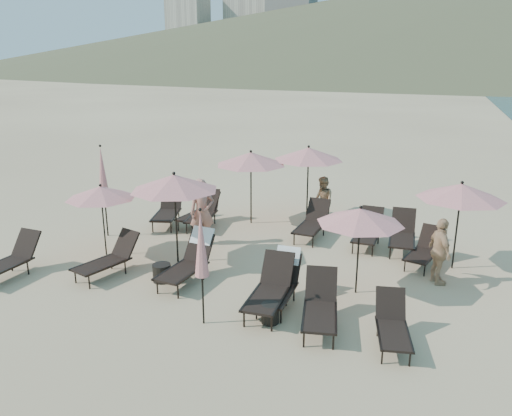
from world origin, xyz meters
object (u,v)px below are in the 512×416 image
(lounger_3, at_px, (270,288))
(umbrella_closed_1, at_px, (102,173))
(umbrella_open_4, at_px, (308,154))
(beachgoer_c, at_px, (440,252))
(lounger_11, at_px, (402,233))
(lounger_1, at_px, (109,257))
(lounger_10, at_px, (368,230))
(side_table_1, at_px, (270,313))
(umbrella_open_5, at_px, (461,191))
(lounger_12, at_px, (320,305))
(lounger_0, at_px, (9,259))
(umbrella_closed_0, at_px, (201,245))
(beachgoer_b, at_px, (323,201))
(side_table_0, at_px, (162,273))
(lounger_2, at_px, (189,259))
(umbrella_open_2, at_px, (360,216))
(lounger_7, at_px, (203,211))
(umbrella_open_0, at_px, (101,192))
(lounger_8, at_px, (200,211))
(umbrella_open_3, at_px, (251,159))
(lounger_13, at_px, (425,249))
(lounger_4, at_px, (281,281))
(umbrella_open_1, at_px, (174,183))
(lounger_9, at_px, (312,222))
(lounger_6, at_px, (168,207))
(beachgoer_a, at_px, (202,212))
(lounger_5, at_px, (393,324))

(lounger_3, xyz_separation_m, umbrella_closed_1, (-6.11, 2.75, 1.45))
(umbrella_open_4, relative_size, beachgoer_c, 1.53)
(lounger_11, bearing_deg, lounger_1, -150.36)
(lounger_10, bearing_deg, side_table_1, -101.86)
(umbrella_open_5, relative_size, beachgoer_c, 1.42)
(lounger_10, xyz_separation_m, lounger_12, (-0.26, -4.92, 0.00))
(lounger_0, relative_size, umbrella_closed_0, 0.73)
(lounger_3, height_order, beachgoer_b, beachgoer_b)
(side_table_0, bearing_deg, lounger_12, -11.07)
(lounger_2, distance_m, lounger_10, 5.34)
(side_table_1, bearing_deg, umbrella_open_2, 54.43)
(lounger_7, bearing_deg, umbrella_open_0, -123.16)
(lounger_2, distance_m, lounger_8, 4.24)
(lounger_2, height_order, umbrella_open_3, umbrella_open_3)
(lounger_8, height_order, umbrella_open_2, umbrella_open_2)
(lounger_12, bearing_deg, beachgoer_c, 42.05)
(lounger_10, bearing_deg, umbrella_open_2, -85.08)
(side_table_1, bearing_deg, umbrella_open_4, 98.55)
(lounger_13, bearing_deg, umbrella_closed_1, -158.94)
(lounger_3, bearing_deg, side_table_0, 168.78)
(lounger_4, height_order, umbrella_open_0, umbrella_open_0)
(umbrella_closed_1, bearing_deg, umbrella_open_1, -19.87)
(lounger_8, xyz_separation_m, lounger_9, (3.68, 0.09, 0.02))
(lounger_6, xyz_separation_m, lounger_7, (1.19, 0.12, -0.07))
(lounger_2, relative_size, lounger_6, 0.95)
(lounger_0, bearing_deg, lounger_10, 36.25)
(lounger_0, bearing_deg, umbrella_open_4, 54.90)
(lounger_8, relative_size, beachgoer_b, 1.15)
(lounger_10, bearing_deg, lounger_6, -177.19)
(lounger_13, bearing_deg, lounger_1, -140.18)
(lounger_2, bearing_deg, lounger_8, 117.89)
(umbrella_open_3, distance_m, beachgoer_b, 2.67)
(side_table_1, bearing_deg, lounger_6, 135.85)
(umbrella_open_5, xyz_separation_m, beachgoer_b, (-3.94, 2.36, -1.24))
(beachgoer_c, bearing_deg, lounger_7, 48.00)
(lounger_13, xyz_separation_m, umbrella_open_0, (-8.20, -2.25, 1.34))
(lounger_4, bearing_deg, beachgoer_a, 138.65)
(lounger_2, relative_size, umbrella_open_1, 0.78)
(umbrella_open_1, distance_m, umbrella_closed_1, 3.18)
(lounger_4, distance_m, lounger_9, 4.36)
(lounger_0, distance_m, side_table_1, 6.69)
(lounger_9, distance_m, lounger_12, 5.26)
(lounger_7, relative_size, umbrella_open_1, 0.78)
(lounger_1, xyz_separation_m, lounger_12, (5.45, -0.68, 0.01))
(lounger_5, distance_m, lounger_8, 8.28)
(lounger_5, distance_m, lounger_13, 4.20)
(lounger_5, height_order, umbrella_open_3, umbrella_open_3)
(lounger_6, xyz_separation_m, umbrella_open_2, (6.56, -3.02, 1.28))
(lounger_6, bearing_deg, umbrella_open_4, 11.09)
(side_table_0, height_order, beachgoer_a, beachgoer_a)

